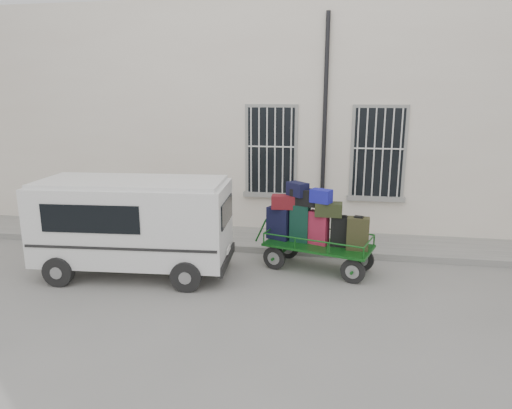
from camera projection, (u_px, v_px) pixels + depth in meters
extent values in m
plane|color=slate|center=(270.00, 277.00, 9.43)|extent=(80.00, 80.00, 0.00)
cube|color=beige|center=(295.00, 117.00, 13.99)|extent=(24.00, 5.00, 6.00)
cylinder|color=black|center=(324.00, 130.00, 11.41)|extent=(0.11, 0.11, 5.60)
cube|color=black|center=(271.00, 151.00, 11.82)|extent=(1.20, 0.08, 2.20)
cube|color=gray|center=(271.00, 194.00, 12.07)|extent=(1.45, 0.22, 0.12)
cube|color=black|center=(378.00, 153.00, 11.38)|extent=(1.20, 0.08, 2.20)
cube|color=gray|center=(375.00, 198.00, 11.63)|extent=(1.45, 0.22, 0.12)
cube|color=slate|center=(282.00, 241.00, 11.52)|extent=(24.00, 1.70, 0.15)
cylinder|color=black|center=(274.00, 258.00, 9.77)|extent=(0.50, 0.20, 0.50)
cylinder|color=gray|center=(274.00, 258.00, 9.77)|extent=(0.29, 0.17, 0.28)
cylinder|color=black|center=(288.00, 248.00, 10.44)|extent=(0.50, 0.20, 0.50)
cylinder|color=gray|center=(288.00, 248.00, 10.44)|extent=(0.29, 0.17, 0.28)
cylinder|color=black|center=(353.00, 271.00, 9.03)|extent=(0.50, 0.20, 0.50)
cylinder|color=gray|center=(353.00, 271.00, 9.03)|extent=(0.29, 0.17, 0.28)
cylinder|color=black|center=(362.00, 259.00, 9.70)|extent=(0.50, 0.20, 0.50)
cylinder|color=gray|center=(362.00, 259.00, 9.70)|extent=(0.29, 0.17, 0.28)
cube|color=#125218|center=(318.00, 245.00, 9.67)|extent=(2.41, 1.60, 0.05)
cylinder|color=#125218|center=(261.00, 230.00, 10.22)|extent=(0.29, 0.12, 0.56)
cube|color=black|center=(279.00, 223.00, 9.94)|extent=(0.55, 0.41, 0.71)
cube|color=black|center=(279.00, 207.00, 9.86)|extent=(0.22, 0.17, 0.03)
cube|color=black|center=(300.00, 223.00, 9.75)|extent=(0.45, 0.31, 0.81)
cube|color=black|center=(300.00, 204.00, 9.65)|extent=(0.19, 0.15, 0.03)
cube|color=maroon|center=(318.00, 228.00, 9.60)|extent=(0.47, 0.36, 0.71)
cube|color=black|center=(319.00, 211.00, 9.51)|extent=(0.19, 0.15, 0.03)
cube|color=black|center=(342.00, 231.00, 9.47)|extent=(0.46, 0.27, 0.63)
cube|color=black|center=(342.00, 216.00, 9.40)|extent=(0.20, 0.16, 0.03)
cube|color=#2E2917|center=(358.00, 234.00, 9.25)|extent=(0.46, 0.27, 0.68)
cube|color=black|center=(359.00, 217.00, 9.17)|extent=(0.20, 0.17, 0.03)
cube|color=#571117|center=(284.00, 202.00, 9.77)|extent=(0.53, 0.31, 0.29)
cube|color=black|center=(305.00, 197.00, 9.62)|extent=(0.64, 0.49, 0.34)
cube|color=#272A15|center=(329.00, 209.00, 9.42)|extent=(0.56, 0.31, 0.29)
cube|color=black|center=(298.00, 189.00, 9.64)|extent=(0.51, 0.50, 0.29)
cube|color=navy|center=(321.00, 196.00, 9.37)|extent=(0.48, 0.40, 0.27)
cube|color=white|center=(134.00, 221.00, 9.38)|extent=(3.97, 1.93, 1.58)
cube|color=white|center=(131.00, 182.00, 9.19)|extent=(3.79, 1.79, 0.09)
cube|color=black|center=(44.00, 205.00, 9.49)|extent=(0.26, 1.46, 0.66)
cube|color=black|center=(90.00, 219.00, 8.56)|extent=(1.93, 0.17, 0.54)
cube|color=black|center=(227.00, 211.00, 9.13)|extent=(0.12, 1.23, 0.48)
cube|color=black|center=(227.00, 259.00, 9.37)|extent=(0.20, 1.63, 0.19)
cube|color=white|center=(229.00, 250.00, 9.32)|extent=(0.05, 0.37, 0.11)
cylinder|color=black|center=(59.00, 271.00, 8.91)|extent=(0.61, 0.23, 0.60)
cylinder|color=black|center=(95.00, 245.00, 10.48)|extent=(0.61, 0.23, 0.60)
cylinder|color=black|center=(186.00, 276.00, 8.67)|extent=(0.61, 0.23, 0.60)
cylinder|color=black|center=(204.00, 249.00, 10.23)|extent=(0.61, 0.23, 0.60)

